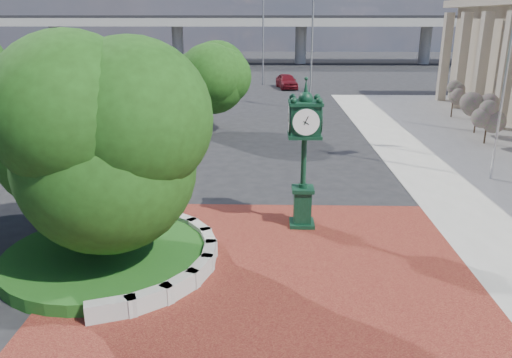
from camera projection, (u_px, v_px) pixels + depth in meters
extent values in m
plane|color=black|center=(268.00, 265.00, 15.21)|extent=(200.00, 200.00, 0.00)
cube|color=#5E1916|center=(268.00, 280.00, 14.25)|extent=(12.00, 12.00, 0.04)
cube|color=#9E9B93|center=(111.00, 310.00, 12.37)|extent=(1.29, 0.76, 0.54)
cube|color=#9E9B93|center=(149.00, 300.00, 12.79)|extent=(1.20, 1.04, 0.54)
cube|color=#9E9B93|center=(180.00, 287.00, 13.44)|extent=(1.00, 1.22, 0.54)
cube|color=#9E9B93|center=(200.00, 271.00, 14.26)|extent=(0.71, 1.30, 0.54)
cube|color=#9E9B93|center=(209.00, 256.00, 15.17)|extent=(0.35, 1.25, 0.54)
cube|color=#9E9B93|center=(208.00, 242.00, 16.09)|extent=(0.71, 1.30, 0.54)
cube|color=#9E9B93|center=(199.00, 231.00, 16.93)|extent=(1.00, 1.22, 0.54)
cube|color=#9E9B93|center=(182.00, 223.00, 17.62)|extent=(1.20, 1.04, 0.54)
cube|color=#9E9B93|center=(161.00, 217.00, 18.09)|extent=(1.29, 0.76, 0.54)
cylinder|color=#134213|center=(106.00, 257.00, 15.28)|extent=(6.10, 6.10, 0.40)
cube|color=#9E9B93|center=(270.00, 22.00, 79.77)|extent=(90.00, 12.00, 1.20)
cube|color=black|center=(270.00, 17.00, 79.52)|extent=(90.00, 12.00, 0.40)
cylinder|color=#9E9B93|center=(57.00, 44.00, 81.73)|extent=(1.80, 1.80, 6.00)
cylinder|color=#9E9B93|center=(178.00, 44.00, 81.23)|extent=(1.80, 1.80, 6.00)
cylinder|color=#9E9B93|center=(301.00, 45.00, 80.72)|extent=(1.80, 1.80, 6.00)
cylinder|color=#9E9B93|center=(425.00, 45.00, 80.21)|extent=(1.80, 1.80, 6.00)
cylinder|color=#38281C|center=(103.00, 230.00, 15.00)|extent=(0.36, 0.36, 2.17)
sphere|color=#1A3E11|center=(94.00, 145.00, 14.19)|extent=(5.20, 5.20, 5.20)
cylinder|color=#38281C|center=(207.00, 119.00, 32.13)|extent=(0.36, 0.36, 1.92)
sphere|color=#1A3E11|center=(206.00, 83.00, 31.43)|extent=(4.40, 4.40, 4.40)
cube|color=black|center=(302.00, 224.00, 18.01)|extent=(0.89, 0.89, 0.18)
cube|color=black|center=(302.00, 206.00, 17.80)|extent=(0.61, 0.61, 1.21)
cube|color=black|center=(303.00, 189.00, 17.60)|extent=(0.77, 0.77, 0.13)
cylinder|color=black|center=(304.00, 162.00, 17.29)|extent=(0.19, 0.19, 1.88)
cube|color=black|center=(305.00, 119.00, 16.82)|extent=(1.00, 1.00, 0.99)
cylinder|color=white|center=(306.00, 122.00, 16.33)|extent=(0.88, 0.07, 0.88)
cylinder|color=white|center=(304.00, 116.00, 17.32)|extent=(0.88, 0.07, 0.88)
cylinder|color=white|center=(290.00, 119.00, 16.84)|extent=(0.07, 0.88, 0.88)
cylinder|color=white|center=(320.00, 119.00, 16.81)|extent=(0.07, 0.88, 0.88)
sphere|color=black|center=(306.00, 99.00, 16.61)|extent=(0.49, 0.49, 0.49)
cone|color=black|center=(306.00, 88.00, 16.50)|extent=(0.20, 0.20, 0.55)
imported|color=#5E0D15|center=(287.00, 81.00, 52.87)|extent=(2.55, 4.73, 1.53)
cylinder|color=silver|center=(506.00, 72.00, 21.69)|extent=(0.12, 0.12, 9.86)
cylinder|color=slate|center=(312.00, 55.00, 39.55)|extent=(0.16, 0.16, 8.74)
cylinder|color=slate|center=(263.00, 42.00, 54.52)|extent=(0.17, 0.17, 9.36)
cylinder|color=#38281C|center=(485.00, 134.00, 29.51)|extent=(0.10, 0.10, 1.20)
sphere|color=#A25182|center=(488.00, 118.00, 29.21)|extent=(1.20, 1.20, 1.20)
cylinder|color=#38281C|center=(475.00, 124.00, 32.23)|extent=(0.10, 0.10, 1.20)
sphere|color=#A25182|center=(477.00, 109.00, 31.92)|extent=(1.20, 1.20, 1.20)
cylinder|color=#38281C|center=(452.00, 110.00, 37.38)|extent=(0.10, 0.10, 1.20)
sphere|color=#A25182|center=(453.00, 96.00, 37.07)|extent=(1.20, 1.20, 1.20)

